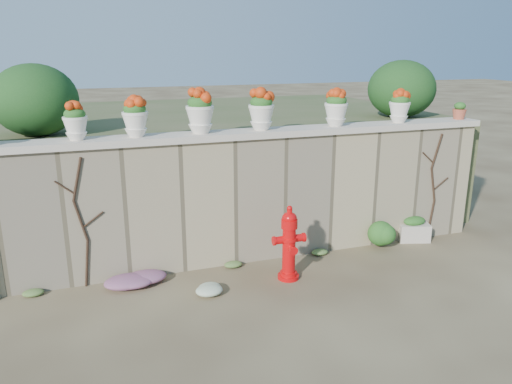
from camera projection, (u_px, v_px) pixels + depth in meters
name	position (u px, v px, depth m)	size (l,w,h in m)	color
ground	(301.00, 307.00, 6.64)	(80.00, 80.00, 0.00)	#473723
stone_wall	(257.00, 198.00, 7.99)	(8.00, 0.40, 2.00)	#9A8A67
wall_cap	(257.00, 133.00, 7.70)	(8.10, 0.52, 0.10)	beige
raised_fill	(209.00, 158.00, 10.90)	(9.00, 6.00, 2.00)	#384C23
back_shrub_left	(35.00, 100.00, 7.65)	(1.30, 1.30, 1.10)	#143814
back_shrub_right	(402.00, 89.00, 9.71)	(1.30, 1.30, 1.10)	#143814
vine_left	(82.00, 221.00, 6.96)	(0.60, 0.04, 1.91)	black
vine_right	(434.00, 185.00, 8.80)	(0.60, 0.04, 1.91)	black
fire_hydrant	(289.00, 243.00, 7.31)	(0.48, 0.34, 1.13)	red
planter_box	(414.00, 229.00, 8.88)	(0.61, 0.46, 0.45)	beige
green_shrub	(389.00, 232.00, 8.46)	(0.65, 0.59, 0.62)	#1E5119
magenta_clump	(135.00, 279.00, 7.19)	(0.84, 0.56, 0.22)	#AE229D
white_flowers	(213.00, 287.00, 6.98)	(0.53, 0.42, 0.19)	white
urn_pot_0	(75.00, 121.00, 6.79)	(0.33, 0.33, 0.52)	white
urn_pot_1	(135.00, 117.00, 7.04)	(0.37, 0.37, 0.57)	white
urn_pot_2	(200.00, 111.00, 7.32)	(0.42, 0.42, 0.65)	white
urn_pot_3	(261.00, 110.00, 7.62)	(0.39, 0.39, 0.62)	white
urn_pot_4	(336.00, 108.00, 8.03)	(0.38, 0.38, 0.59)	white
urn_pot_5	(400.00, 106.00, 8.41)	(0.35, 0.35, 0.55)	white
terracotta_pot	(459.00, 112.00, 8.84)	(0.24, 0.24, 0.29)	#AB4C34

